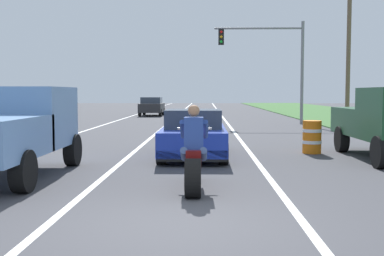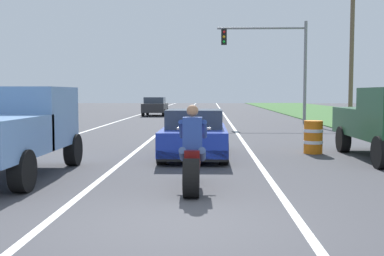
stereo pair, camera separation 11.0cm
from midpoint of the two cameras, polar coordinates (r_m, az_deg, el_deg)
ground_plane at (r=6.81m, az=-1.87°, el=-11.53°), size 160.00×160.00×0.00m
lane_stripe_left_solid at (r=27.24m, az=-10.40°, el=0.23°), size 0.14×120.00×0.01m
lane_stripe_right_solid at (r=26.64m, az=4.91°, el=0.19°), size 0.14×120.00×0.01m
lane_stripe_centre_dashed at (r=26.70m, az=-2.83°, el=0.21°), size 0.14×120.00×0.01m
motorcycle_with_rider at (r=9.08m, az=0.40°, el=-3.74°), size 0.70×2.21×1.62m
sports_car_blue at (r=13.94m, az=0.51°, el=-0.83°), size 1.84×4.30×1.37m
pickup_truck_left_lane_light_blue at (r=11.21m, az=-20.32°, el=0.14°), size 2.02×4.80×1.98m
traffic_light_mast_near at (r=28.96m, az=10.10°, el=8.45°), size 5.24×0.34×6.00m
utility_pole_roadside at (r=28.90m, az=18.41°, el=8.51°), size 0.24×0.24×8.28m
construction_barrel_nearest at (r=15.15m, az=14.30°, el=-1.03°), size 0.58×0.58×1.00m
distant_car_far_ahead at (r=39.18m, az=-4.29°, el=2.59°), size 1.80×4.00×1.50m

